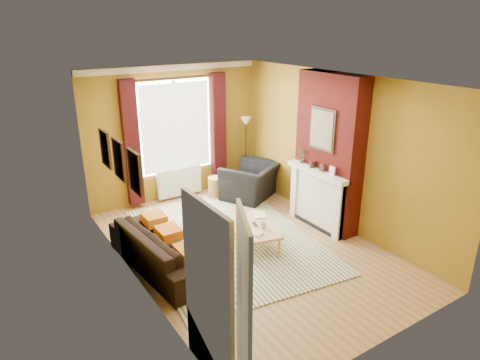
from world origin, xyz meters
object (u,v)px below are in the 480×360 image
Objects in this scene: coffee_table at (254,227)px; wicker_stool at (216,187)px; sofa at (163,248)px; armchair at (251,181)px; floor_lamp at (246,133)px.

coffee_table is 2.84× the size of wicker_stool.
sofa is 1.90× the size of armchair.
floor_lamp reaches higher than wicker_stool.
wicker_stool is (-0.61, 0.44, -0.15)m from armchair.
armchair is at bearing -65.27° from sofa.
sofa reaches higher than wicker_stool.
sofa is 2.90m from wicker_stool.
floor_lamp is at bearing -141.76° from armchair.
wicker_stool is 0.27× the size of floor_lamp.
coffee_table is 2.28m from wicker_stool.
armchair is at bearing -35.88° from wicker_stool.
sofa is at bearing -136.32° from wicker_stool.
armchair reaches higher than sofa.
coffee_table is (-1.14, -1.77, -0.03)m from armchair.
coffee_table is (1.56, -0.21, 0.02)m from sofa.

